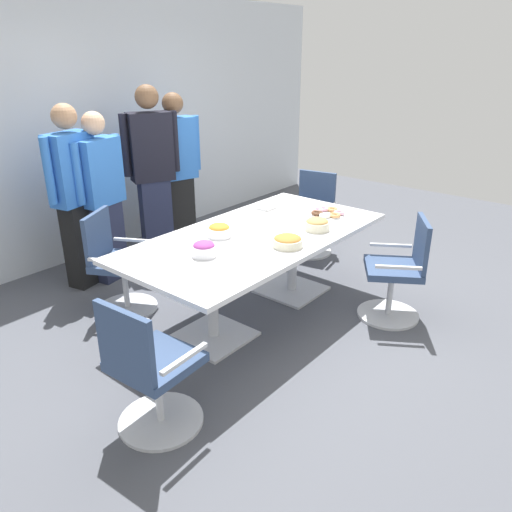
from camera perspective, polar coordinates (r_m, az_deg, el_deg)
The scene contains 17 objects.
ground_plane at distance 4.55m, azimuth 0.00°, elevation -6.46°, with size 10.00×10.00×0.01m, color #4C4F56.
back_wall at distance 5.86m, azimuth -19.00°, elevation 13.57°, with size 8.00×0.10×2.80m, color silver.
conference_table at distance 4.28m, azimuth 0.00°, elevation 0.93°, with size 2.40×1.20×0.75m.
office_chair_0 at distance 4.47m, azimuth 16.00°, elevation -2.06°, with size 0.75×0.75×0.91m.
office_chair_1 at distance 5.78m, azimuth 6.30°, elevation 4.39°, with size 0.64×0.64×0.91m.
office_chair_2 at distance 4.60m, azimuth -15.52°, elevation -1.29°, with size 0.73×0.73×0.91m.
office_chair_3 at distance 3.14m, azimuth -12.03°, elevation -12.99°, with size 0.58×0.58×0.91m.
person_standing_0 at distance 5.06m, azimuth -19.95°, elevation 6.56°, with size 0.61×0.31×1.76m.
person_standing_1 at distance 5.12m, azimuth -17.18°, elevation 6.51°, with size 0.61×0.31×1.68m.
person_standing_2 at distance 5.52m, azimuth -11.73°, elevation 9.46°, with size 0.59×0.38×1.88m.
person_standing_3 at distance 5.75m, azimuth -9.05°, elevation 9.57°, with size 0.61×0.33×1.78m.
snack_bowl_candy_mix at distance 3.78m, azimuth -5.92°, elevation 0.81°, with size 0.19×0.19×0.12m.
snack_bowl_chips_orange at distance 4.17m, azimuth -4.21°, elevation 2.94°, with size 0.20×0.20×0.12m.
snack_bowl_cookies at distance 4.35m, azimuth 7.00°, elevation 3.64°, with size 0.22×0.22×0.11m.
snack_bowl_pretzels at distance 3.96m, azimuth 3.63°, elevation 1.73°, with size 0.25×0.25×0.10m.
donut_platter at distance 4.77m, azimuth 8.13°, elevation 4.91°, with size 0.32×0.32×0.04m.
napkin_pile at distance 4.92m, azimuth 1.12°, elevation 5.79°, with size 0.15×0.15×0.06m, color white.
Camera 1 is at (-3.07, -2.52, 2.22)m, focal length 35.00 mm.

